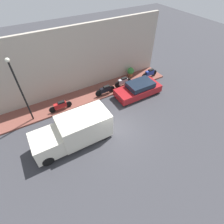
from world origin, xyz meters
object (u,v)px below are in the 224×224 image
Objects in this scene: motorcycle_black at (105,90)px; motorcycle_red at (60,106)px; parked_car at (138,89)px; scooter_silver at (123,82)px; streetlamp at (19,87)px; potted_plant at (131,72)px; delivery_van at (73,131)px; motorcycle_blue at (150,73)px.

motorcycle_black is 1.02× the size of motorcycle_red.
parked_car reaches higher than motorcycle_black.
motorcycle_red is at bearing 92.74° from scooter_silver.
motorcycle_black is 0.38× the size of streetlamp.
scooter_silver is at bearing -81.68° from motorcycle_black.
motorcycle_red is at bearing 99.55° from potted_plant.
scooter_silver is at bearing -59.11° from delivery_van.
motorcycle_black is at bearing 109.84° from potted_plant.
streetlamp is (-0.16, 11.96, 2.64)m from motorcycle_blue.
delivery_van is at bearing 129.26° from motorcycle_black.
motorcycle_blue is at bearing -57.88° from parked_car.
streetlamp is (1.52, 9.27, 2.64)m from parked_car.
delivery_van is 2.93× the size of scooter_silver.
scooter_silver is at bearing -87.26° from motorcycle_red.
delivery_van reaches higher than scooter_silver.
motorcycle_black is at bearing -90.61° from streetlamp.
scooter_silver is 9.11m from streetlamp.
motorcycle_blue is at bearing -89.21° from streetlamp.
potted_plant is (2.81, -1.05, 0.09)m from parked_car.
motorcycle_blue is (-0.08, -3.25, 0.01)m from scooter_silver.
streetlamp is 10.71m from potted_plant.
scooter_silver reaches higher than motorcycle_black.
delivery_van is 3.65m from motorcycle_red.
motorcycle_red is (1.46, 6.96, -0.05)m from parked_car.
motorcycle_black reaches higher than motorcycle_red.
parked_car is at bearing -73.14° from delivery_van.
motorcycle_blue reaches higher than scooter_silver.
motorcycle_blue is (0.23, -5.39, 0.01)m from motorcycle_black.
delivery_van is 4.80m from streetlamp.
parked_car is at bearing 122.12° from motorcycle_blue.
streetlamp is at bearing 97.09° from potted_plant.
parked_car is at bearing -118.28° from motorcycle_black.
scooter_silver is 0.98× the size of motorcycle_blue.
potted_plant is at bearing -57.15° from scooter_silver.
potted_plant reaches higher than scooter_silver.
streetlamp is at bearing 89.39° from motorcycle_black.
motorcycle_black is (1.45, 2.70, -0.02)m from parked_car.
parked_car is 7.45m from delivery_van.
potted_plant is (1.29, -10.33, -2.55)m from streetlamp.
motorcycle_black is (3.61, -4.42, -0.46)m from delivery_van.
potted_plant is at bearing -58.72° from delivery_van.
parked_car reaches higher than scooter_silver.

